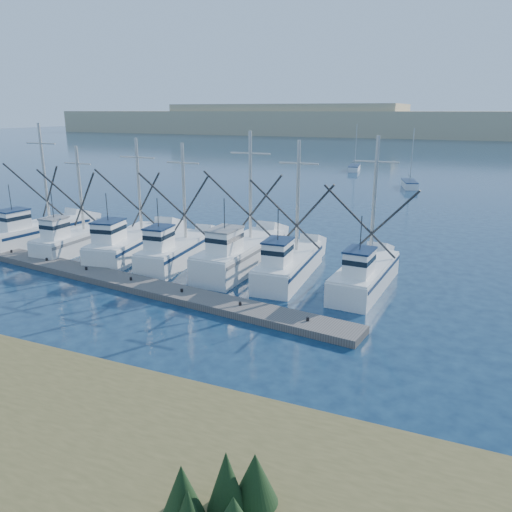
{
  "coord_description": "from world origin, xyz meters",
  "views": [
    {
      "loc": [
        9.64,
        -17.88,
        10.46
      ],
      "look_at": [
        -1.58,
        8.0,
        2.19
      ],
      "focal_mm": 35.0,
      "sensor_mm": 36.0,
      "label": 1
    }
  ],
  "objects": [
    {
      "name": "ground",
      "position": [
        0.0,
        0.0,
        0.0
      ],
      "size": [
        500.0,
        500.0,
        0.0
      ],
      "primitive_type": "plane",
      "color": "#0C1F38",
      "rests_on": "ground"
    },
    {
      "name": "floating_dock",
      "position": [
        -8.98,
        5.7,
        0.2
      ],
      "size": [
        29.69,
        5.88,
        0.4
      ],
      "primitive_type": "cube",
      "rotation": [
        0.0,
        0.0,
        -0.13
      ],
      "color": "#625C58",
      "rests_on": "ground"
    },
    {
      "name": "dune_ridge",
      "position": [
        0.0,
        210.0,
        5.0
      ],
      "size": [
        360.0,
        60.0,
        10.0
      ],
      "primitive_type": "cube",
      "color": "tan",
      "rests_on": "ground"
    },
    {
      "name": "trawler_fleet",
      "position": [
        -9.11,
        10.91,
        0.99
      ],
      "size": [
        29.97,
        9.5,
        9.49
      ],
      "color": "white",
      "rests_on": "ground"
    },
    {
      "name": "sailboat_near",
      "position": [
        1.61,
        54.62,
        0.5
      ],
      "size": [
        2.9,
        5.44,
        8.1
      ],
      "rotation": [
        0.0,
        0.0,
        0.25
      ],
      "color": "white",
      "rests_on": "ground"
    },
    {
      "name": "sailboat_far",
      "position": [
        -10.04,
        71.89,
        0.49
      ],
      "size": [
        2.5,
        6.3,
        8.1
      ],
      "rotation": [
        0.0,
        0.0,
        0.14
      ],
      "color": "white",
      "rests_on": "ground"
    }
  ]
}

